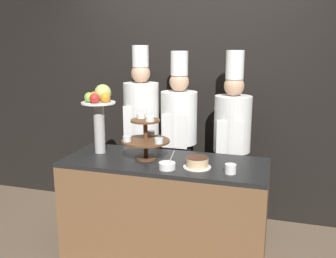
{
  "coord_description": "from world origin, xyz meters",
  "views": [
    {
      "loc": [
        0.89,
        -2.53,
        1.83
      ],
      "look_at": [
        0.0,
        0.44,
        1.12
      ],
      "focal_mm": 40.0,
      "sensor_mm": 36.0,
      "label": 1
    }
  ],
  "objects_px": {
    "fruit_pedestal": "(99,108)",
    "serving_bowl_near": "(167,166)",
    "chef_center_right": "(232,137)",
    "cake_round": "(197,163)",
    "cup_white": "(230,169)",
    "chef_center_left": "(179,133)",
    "chef_left": "(141,126)",
    "tiered_stand": "(146,137)"
  },
  "relations": [
    {
      "from": "fruit_pedestal",
      "to": "cup_white",
      "type": "relative_size",
      "value": 7.06
    },
    {
      "from": "cup_white",
      "to": "chef_center_right",
      "type": "distance_m",
      "value": 0.81
    },
    {
      "from": "tiered_stand",
      "to": "serving_bowl_near",
      "type": "xyz_separation_m",
      "value": [
        0.25,
        -0.2,
        -0.17
      ]
    },
    {
      "from": "fruit_pedestal",
      "to": "cake_round",
      "type": "distance_m",
      "value": 1.01
    },
    {
      "from": "tiered_stand",
      "to": "chef_center_right",
      "type": "distance_m",
      "value": 0.91
    },
    {
      "from": "chef_left",
      "to": "chef_center_left",
      "type": "height_order",
      "value": "chef_left"
    },
    {
      "from": "serving_bowl_near",
      "to": "chef_center_right",
      "type": "xyz_separation_m",
      "value": [
        0.4,
        0.84,
        0.06
      ]
    },
    {
      "from": "cake_round",
      "to": "cup_white",
      "type": "height_order",
      "value": "cake_round"
    },
    {
      "from": "chef_center_right",
      "to": "cake_round",
      "type": "bearing_deg",
      "value": -103.67
    },
    {
      "from": "cake_round",
      "to": "cup_white",
      "type": "xyz_separation_m",
      "value": [
        0.27,
        -0.06,
        -0.01
      ]
    },
    {
      "from": "cup_white",
      "to": "serving_bowl_near",
      "type": "xyz_separation_m",
      "value": [
        -0.49,
        -0.04,
        -0.01
      ]
    },
    {
      "from": "chef_left",
      "to": "serving_bowl_near",
      "type": "bearing_deg",
      "value": -57.82
    },
    {
      "from": "chef_left",
      "to": "chef_center_left",
      "type": "relative_size",
      "value": 1.03
    },
    {
      "from": "serving_bowl_near",
      "to": "chef_left",
      "type": "xyz_separation_m",
      "value": [
        -0.53,
        0.84,
        0.1
      ]
    },
    {
      "from": "fruit_pedestal",
      "to": "serving_bowl_near",
      "type": "distance_m",
      "value": 0.85
    },
    {
      "from": "cup_white",
      "to": "tiered_stand",
      "type": "bearing_deg",
      "value": 167.51
    },
    {
      "from": "tiered_stand",
      "to": "cup_white",
      "type": "bearing_deg",
      "value": -12.49
    },
    {
      "from": "tiered_stand",
      "to": "chef_center_right",
      "type": "bearing_deg",
      "value": 44.52
    },
    {
      "from": "cup_white",
      "to": "serving_bowl_near",
      "type": "bearing_deg",
      "value": -175.3
    },
    {
      "from": "tiered_stand",
      "to": "fruit_pedestal",
      "type": "xyz_separation_m",
      "value": [
        -0.46,
        0.08,
        0.21
      ]
    },
    {
      "from": "cup_white",
      "to": "serving_bowl_near",
      "type": "distance_m",
      "value": 0.49
    },
    {
      "from": "cake_round",
      "to": "chef_center_left",
      "type": "distance_m",
      "value": 0.82
    },
    {
      "from": "serving_bowl_near",
      "to": "chef_center_right",
      "type": "height_order",
      "value": "chef_center_right"
    },
    {
      "from": "fruit_pedestal",
      "to": "cake_round",
      "type": "relative_size",
      "value": 2.75
    },
    {
      "from": "tiered_stand",
      "to": "fruit_pedestal",
      "type": "distance_m",
      "value": 0.51
    },
    {
      "from": "serving_bowl_near",
      "to": "chef_center_right",
      "type": "distance_m",
      "value": 0.93
    },
    {
      "from": "tiered_stand",
      "to": "chef_left",
      "type": "relative_size",
      "value": 0.22
    },
    {
      "from": "cup_white",
      "to": "chef_left",
      "type": "bearing_deg",
      "value": 141.8
    },
    {
      "from": "cup_white",
      "to": "chef_left",
      "type": "distance_m",
      "value": 1.3
    },
    {
      "from": "chef_center_left",
      "to": "chef_left",
      "type": "bearing_deg",
      "value": -179.99
    },
    {
      "from": "tiered_stand",
      "to": "chef_center_left",
      "type": "xyz_separation_m",
      "value": [
        0.12,
        0.64,
        -0.1
      ]
    },
    {
      "from": "cake_round",
      "to": "chef_center_right",
      "type": "relative_size",
      "value": 0.12
    },
    {
      "from": "chef_left",
      "to": "chef_center_left",
      "type": "xyz_separation_m",
      "value": [
        0.4,
        0.0,
        -0.04
      ]
    },
    {
      "from": "fruit_pedestal",
      "to": "chef_center_right",
      "type": "height_order",
      "value": "chef_center_right"
    },
    {
      "from": "cake_round",
      "to": "chef_left",
      "type": "relative_size",
      "value": 0.12
    },
    {
      "from": "fruit_pedestal",
      "to": "chef_center_left",
      "type": "distance_m",
      "value": 0.86
    },
    {
      "from": "fruit_pedestal",
      "to": "serving_bowl_near",
      "type": "bearing_deg",
      "value": -21.69
    },
    {
      "from": "chef_left",
      "to": "fruit_pedestal",
      "type": "bearing_deg",
      "value": -108.01
    },
    {
      "from": "tiered_stand",
      "to": "cup_white",
      "type": "height_order",
      "value": "tiered_stand"
    },
    {
      "from": "fruit_pedestal",
      "to": "cup_white",
      "type": "distance_m",
      "value": 1.28
    },
    {
      "from": "cake_round",
      "to": "tiered_stand",
      "type": "bearing_deg",
      "value": 167.88
    },
    {
      "from": "serving_bowl_near",
      "to": "chef_left",
      "type": "height_order",
      "value": "chef_left"
    }
  ]
}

